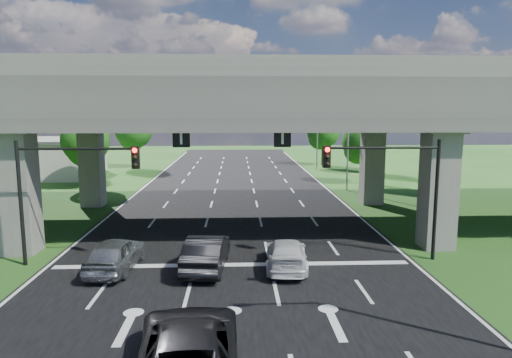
{
  "coord_description": "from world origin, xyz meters",
  "views": [
    {
      "loc": [
        0.21,
        -17.59,
        7.35
      ],
      "look_at": [
        1.32,
        8.23,
        3.49
      ],
      "focal_mm": 32.0,
      "sensor_mm": 36.0,
      "label": 1
    }
  ],
  "objects": [
    {
      "name": "streetlight_far",
      "position": [
        10.1,
        24.0,
        5.85
      ],
      "size": [
        3.38,
        0.25,
        10.0
      ],
      "color": "gray",
      "rests_on": "ground"
    },
    {
      "name": "tree_right_near",
      "position": [
        13.05,
        28.0,
        4.5
      ],
      "size": [
        4.2,
        4.2,
        7.28
      ],
      "color": "black",
      "rests_on": "ground"
    },
    {
      "name": "car_white",
      "position": [
        2.53,
        3.0,
        0.7
      ],
      "size": [
        2.25,
        4.76,
        1.34
      ],
      "primitive_type": "imported",
      "rotation": [
        0.0,
        0.0,
        3.06
      ],
      "color": "silver",
      "rests_on": "road"
    },
    {
      "name": "overpass",
      "position": [
        0.0,
        12.0,
        7.92
      ],
      "size": [
        80.0,
        15.0,
        10.0
      ],
      "color": "#3C3936",
      "rests_on": "ground"
    },
    {
      "name": "signal_right",
      "position": [
        7.82,
        3.94,
        4.19
      ],
      "size": [
        5.76,
        0.54,
        6.0
      ],
      "color": "black",
      "rests_on": "ground"
    },
    {
      "name": "tree_left_near",
      "position": [
        -13.95,
        26.0,
        4.82
      ],
      "size": [
        4.5,
        4.5,
        7.8
      ],
      "color": "black",
      "rests_on": "ground"
    },
    {
      "name": "car_trailing",
      "position": [
        -1.13,
        -5.9,
        0.88
      ],
      "size": [
        3.21,
        6.28,
        1.7
      ],
      "primitive_type": "imported",
      "rotation": [
        0.0,
        0.0,
        3.21
      ],
      "color": "black",
      "rests_on": "road"
    },
    {
      "name": "tree_left_far",
      "position": [
        -12.95,
        42.0,
        5.14
      ],
      "size": [
        4.8,
        4.8,
        8.32
      ],
      "color": "black",
      "rests_on": "ground"
    },
    {
      "name": "warehouse",
      "position": [
        -26.0,
        35.0,
        2.0
      ],
      "size": [
        20.0,
        10.0,
        4.0
      ],
      "primitive_type": "cube",
      "color": "#9E9E99",
      "rests_on": "ground"
    },
    {
      "name": "car_dark",
      "position": [
        -1.21,
        3.0,
        0.84
      ],
      "size": [
        2.12,
        5.02,
        1.61
      ],
      "primitive_type": "imported",
      "rotation": [
        0.0,
        0.0,
        3.06
      ],
      "color": "black",
      "rests_on": "road"
    },
    {
      "name": "ground",
      "position": [
        0.0,
        0.0,
        0.0
      ],
      "size": [
        160.0,
        160.0,
        0.0
      ],
      "primitive_type": "plane",
      "color": "#1C4616",
      "rests_on": "ground"
    },
    {
      "name": "tree_right_mid",
      "position": [
        16.05,
        36.0,
        4.17
      ],
      "size": [
        3.91,
        3.9,
        6.76
      ],
      "color": "black",
      "rests_on": "ground"
    },
    {
      "name": "streetlight_beyond",
      "position": [
        10.1,
        40.0,
        5.85
      ],
      "size": [
        3.38,
        0.25,
        10.0
      ],
      "color": "gray",
      "rests_on": "ground"
    },
    {
      "name": "tree_left_mid",
      "position": [
        -16.95,
        34.0,
        4.17
      ],
      "size": [
        3.91,
        3.9,
        6.76
      ],
      "color": "black",
      "rests_on": "ground"
    },
    {
      "name": "signal_left",
      "position": [
        -7.82,
        3.94,
        4.19
      ],
      "size": [
        5.76,
        0.54,
        6.0
      ],
      "color": "black",
      "rests_on": "ground"
    },
    {
      "name": "tree_right_far",
      "position": [
        12.05,
        44.0,
        4.82
      ],
      "size": [
        4.5,
        4.5,
        7.8
      ],
      "color": "black",
      "rests_on": "ground"
    },
    {
      "name": "road",
      "position": [
        0.0,
        10.0,
        0.01
      ],
      "size": [
        18.0,
        120.0,
        0.03
      ],
      "primitive_type": "cube",
      "color": "black",
      "rests_on": "ground"
    },
    {
      "name": "car_silver",
      "position": [
        -5.4,
        3.0,
        0.8
      ],
      "size": [
        2.17,
        4.66,
        1.54
      ],
      "primitive_type": "imported",
      "rotation": [
        0.0,
        0.0,
        3.06
      ],
      "color": "#9A9DA1",
      "rests_on": "road"
    }
  ]
}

